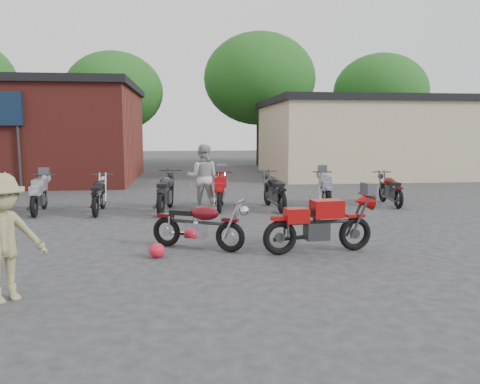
{
  "coord_description": "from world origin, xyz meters",
  "views": [
    {
      "loc": [
        -0.69,
        -7.86,
        2.21
      ],
      "look_at": [
        0.45,
        2.05,
        0.9
      ],
      "focal_mm": 35.0,
      "sensor_mm": 36.0,
      "label": 1
    }
  ],
  "objects": [
    {
      "name": "tree_1",
      "position": [
        -5.0,
        22.0,
        3.7
      ],
      "size": [
        5.92,
        5.92,
        7.4
      ],
      "primitive_type": null,
      "color": "#124715",
      "rests_on": "ground"
    },
    {
      "name": "row_bike_7",
      "position": [
        5.36,
        5.38,
        0.52
      ],
      "size": [
        0.73,
        1.84,
        1.04
      ],
      "primitive_type": null,
      "rotation": [
        0.0,
        0.0,
        1.49
      ],
      "color": "#5B0C0B",
      "rests_on": "ground"
    },
    {
      "name": "stucco_building",
      "position": [
        8.5,
        15.0,
        1.75
      ],
      "size": [
        10.0,
        8.0,
        3.5
      ],
      "primitive_type": "cube",
      "color": "tan",
      "rests_on": "ground"
    },
    {
      "name": "helmet",
      "position": [
        -1.22,
        0.23,
        0.13
      ],
      "size": [
        0.32,
        0.32,
        0.26
      ],
      "primitive_type": "ellipsoid",
      "rotation": [
        0.0,
        0.0,
        0.15
      ],
      "color": "red",
      "rests_on": "ground"
    },
    {
      "name": "row_bike_4",
      "position": [
        0.27,
        5.25,
        0.55
      ],
      "size": [
        0.84,
        1.96,
        1.1
      ],
      "primitive_type": null,
      "rotation": [
        0.0,
        0.0,
        1.45
      ],
      "color": "red",
      "rests_on": "ground"
    },
    {
      "name": "tree_2",
      "position": [
        4.0,
        22.0,
        4.4
      ],
      "size": [
        7.04,
        7.04,
        8.8
      ],
      "primitive_type": null,
      "color": "#124715",
      "rests_on": "ground"
    },
    {
      "name": "person_light",
      "position": [
        -0.23,
        5.23,
        0.92
      ],
      "size": [
        0.99,
        0.83,
        1.83
      ],
      "primitive_type": "imported",
      "rotation": [
        0.0,
        0.0,
        2.98
      ],
      "color": "#ACACA8",
      "rests_on": "ground"
    },
    {
      "name": "row_bike_5",
      "position": [
        1.78,
        5.06,
        0.57
      ],
      "size": [
        0.83,
        2.01,
        1.14
      ],
      "primitive_type": null,
      "rotation": [
        0.0,
        0.0,
        1.67
      ],
      "color": "black",
      "rests_on": "ground"
    },
    {
      "name": "row_bike_2",
      "position": [
        -3.04,
        5.02,
        0.54
      ],
      "size": [
        0.69,
        1.9,
        1.09
      ],
      "primitive_type": null,
      "rotation": [
        0.0,
        0.0,
        1.61
      ],
      "color": "black",
      "rests_on": "ground"
    },
    {
      "name": "ground",
      "position": [
        0.0,
        0.0,
        0.0
      ],
      "size": [
        90.0,
        90.0,
        0.0
      ],
      "primitive_type": "plane",
      "color": "#2C2C2E"
    },
    {
      "name": "person_tan",
      "position": [
        -3.04,
        -1.68,
        0.84
      ],
      "size": [
        1.23,
        1.17,
        1.67
      ],
      "primitive_type": "imported",
      "rotation": [
        0.0,
        0.0,
        0.7
      ],
      "color": "#938A5B",
      "rests_on": "ground"
    },
    {
      "name": "row_bike_3",
      "position": [
        -1.26,
        4.93,
        0.61
      ],
      "size": [
        0.94,
        2.16,
        1.21
      ],
      "primitive_type": null,
      "rotation": [
        0.0,
        0.0,
        1.45
      ],
      "color": "black",
      "rests_on": "ground"
    },
    {
      "name": "sportbike",
      "position": [
        1.72,
        0.24,
        0.58
      ],
      "size": [
        2.07,
        0.88,
        1.16
      ],
      "primitive_type": null,
      "rotation": [
        0.0,
        0.0,
        0.11
      ],
      "color": "#B00E0F",
      "rests_on": "ground"
    },
    {
      "name": "tree_3",
      "position": [
        12.0,
        22.0,
        3.8
      ],
      "size": [
        6.08,
        6.08,
        7.6
      ],
      "primitive_type": null,
      "color": "#124715",
      "rests_on": "ground"
    },
    {
      "name": "row_bike_1",
      "position": [
        -4.65,
        5.16,
        0.54
      ],
      "size": [
        0.81,
        1.92,
        1.08
      ],
      "primitive_type": null,
      "rotation": [
        0.0,
        0.0,
        1.68
      ],
      "color": "#9498A1",
      "rests_on": "ground"
    },
    {
      "name": "row_bike_6",
      "position": [
        3.35,
        5.32,
        0.54
      ],
      "size": [
        0.91,
        1.93,
        1.07
      ],
      "primitive_type": null,
      "rotation": [
        0.0,
        0.0,
        1.41
      ],
      "color": "gray",
      "rests_on": "ground"
    },
    {
      "name": "vintage_motorcycle",
      "position": [
        -0.46,
        0.73,
        0.52
      ],
      "size": [
        1.88,
        1.34,
        1.05
      ],
      "primitive_type": null,
      "rotation": [
        0.0,
        0.0,
        -0.46
      ],
      "color": "#5B0B13",
      "rests_on": "ground"
    }
  ]
}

